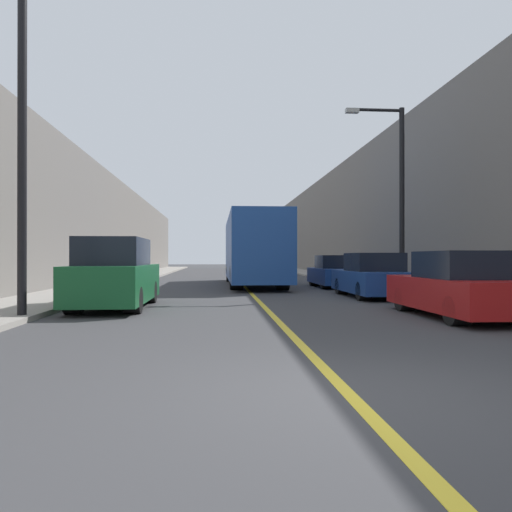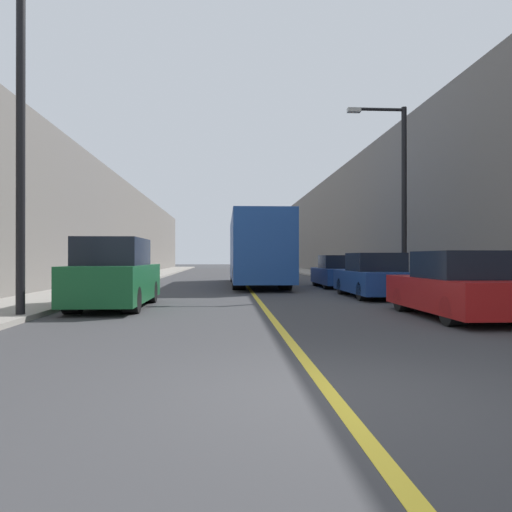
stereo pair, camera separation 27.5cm
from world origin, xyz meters
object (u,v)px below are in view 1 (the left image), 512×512
object	(u,v)px
parked_suv_left	(115,276)
car_right_mid	(372,277)
street_lamp_left	(30,122)
car_right_far	(335,273)
bus	(253,249)
car_right_near	(458,288)
street_lamp_right	(397,187)

from	to	relation	value
parked_suv_left	car_right_mid	size ratio (longest dim) A/B	1.05
car_right_mid	street_lamp_left	distance (m)	11.90
parked_suv_left	street_lamp_left	world-z (taller)	street_lamp_left
street_lamp_left	car_right_far	bearing A→B (deg)	49.94
parked_suv_left	bus	bearing A→B (deg)	67.54
bus	street_lamp_left	xyz separation A→B (m)	(-6.06, -13.89, 2.63)
car_right_near	car_right_far	world-z (taller)	car_right_near
car_right_near	car_right_mid	size ratio (longest dim) A/B	1.00
parked_suv_left	car_right_far	bearing A→B (deg)	47.23
parked_suv_left	street_lamp_left	xyz separation A→B (m)	(-1.37, -2.54, 3.57)
car_right_near	car_right_far	size ratio (longest dim) A/B	1.08
car_right_mid	street_lamp_left	xyz separation A→B (m)	(-9.71, -5.77, 3.77)
bus	street_lamp_left	distance (m)	15.38
car_right_far	car_right_near	bearing A→B (deg)	-89.73
parked_suv_left	street_lamp_right	size ratio (longest dim) A/B	0.69
street_lamp_left	street_lamp_right	bearing A→B (deg)	32.30
parked_suv_left	street_lamp_left	bearing A→B (deg)	-118.33
parked_suv_left	street_lamp_right	world-z (taller)	street_lamp_right
car_right_far	bus	bearing A→B (deg)	148.91
car_right_far	street_lamp_right	xyz separation A→B (m)	(1.27, -4.65, 3.44)
parked_suv_left	car_right_near	xyz separation A→B (m)	(8.47, -2.82, -0.20)
bus	street_lamp_left	world-z (taller)	street_lamp_left
car_right_mid	street_lamp_right	bearing A→B (deg)	42.15
car_right_far	parked_suv_left	bearing A→B (deg)	-132.77
parked_suv_left	street_lamp_right	bearing A→B (deg)	24.68
bus	car_right_near	bearing A→B (deg)	-75.04
car_right_mid	parked_suv_left	bearing A→B (deg)	-158.84
parked_suv_left	street_lamp_right	xyz separation A→B (m)	(9.69, 4.45, 3.22)
car_right_far	street_lamp_left	xyz separation A→B (m)	(-9.79, -11.64, 3.79)
parked_suv_left	street_lamp_left	size ratio (longest dim) A/B	0.63
car_right_far	street_lamp_left	distance (m)	15.67
parked_suv_left	car_right_near	distance (m)	8.93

